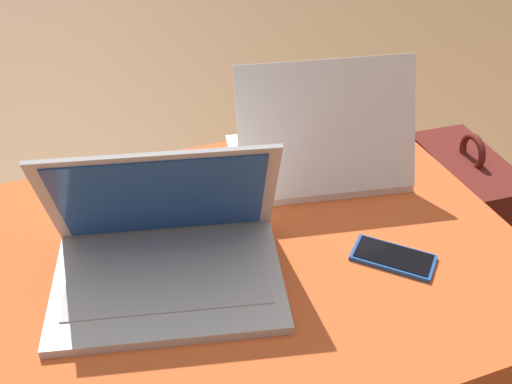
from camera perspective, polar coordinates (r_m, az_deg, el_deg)
name	(u,v)px	position (r m, az deg, el deg)	size (l,w,h in m)	color
ottoman	(250,331)	(1.22, -0.60, -13.10)	(0.96, 0.74, 0.44)	maroon
laptop_near	(166,252)	(1.00, -8.54, -5.68)	(0.42, 0.34, 0.25)	#B7B7BC
laptop_far	(318,151)	(1.24, 5.93, 3.93)	(0.39, 0.32, 0.26)	silver
cell_phone	(393,257)	(1.07, 12.94, -6.09)	(0.15, 0.15, 0.01)	#1E4C9E
backpack	(457,225)	(1.60, 18.62, -3.03)	(0.21, 0.31, 0.45)	#5B1E19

